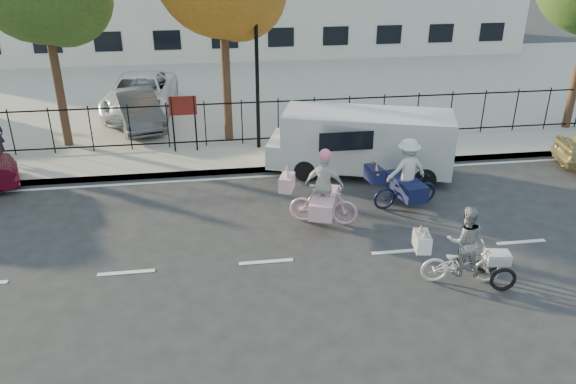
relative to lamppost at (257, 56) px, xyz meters
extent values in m
plane|color=#333334|center=(-0.50, -6.80, -3.11)|extent=(120.00, 120.00, 0.00)
cube|color=#A8A399|center=(-0.50, -1.75, -3.04)|extent=(60.00, 0.10, 0.15)
cube|color=#A8A399|center=(-0.50, -0.70, -3.04)|extent=(60.00, 2.20, 0.15)
cube|color=#A8A399|center=(-0.50, 8.20, -3.04)|extent=(60.00, 15.60, 0.15)
cylinder|color=black|center=(0.00, 0.00, -0.96)|extent=(0.12, 0.12, 4.00)
sphere|color=white|center=(0.00, 0.00, 1.19)|extent=(0.36, 0.36, 0.36)
cylinder|color=black|center=(-2.70, 0.00, -2.06)|extent=(0.06, 0.06, 1.80)
cylinder|color=black|center=(-2.00, 0.00, -2.06)|extent=(0.06, 0.06, 1.80)
cube|color=#59140F|center=(-2.35, 0.00, -1.46)|extent=(0.85, 0.04, 0.60)
imported|color=silver|center=(3.39, -8.12, -2.68)|extent=(1.71, 0.81, 0.86)
imported|color=white|center=(3.39, -8.12, -2.15)|extent=(0.81, 0.67, 1.51)
cube|color=white|center=(2.54, -7.99, -2.16)|extent=(0.36, 0.56, 0.34)
cone|color=white|center=(2.54, -7.87, -1.93)|extent=(0.13, 0.13, 0.17)
cone|color=white|center=(2.54, -8.10, -1.93)|extent=(0.13, 0.13, 0.17)
torus|color=black|center=(4.09, -8.56, -2.84)|extent=(0.54, 0.16, 0.54)
torus|color=black|center=(4.09, -7.89, -2.84)|extent=(0.54, 0.16, 0.54)
cube|color=white|center=(4.09, -8.23, -2.54)|extent=(0.52, 0.40, 0.24)
imported|color=#DFAAC4|center=(1.10, -5.20, -2.60)|extent=(1.77, 1.02, 1.02)
imported|color=silver|center=(1.10, -5.20, -2.08)|extent=(1.02, 0.68, 1.61)
cube|color=#D29FA9|center=(0.23, -4.89, -2.09)|extent=(0.48, 0.63, 0.37)
cone|color=white|center=(0.23, -4.89, -1.76)|extent=(0.12, 0.12, 0.33)
cube|color=#D29FA9|center=(1.10, -5.20, -2.55)|extent=(0.97, 1.44, 0.41)
sphere|color=pink|center=(1.10, -5.20, -1.29)|extent=(0.29, 0.29, 0.29)
imported|color=black|center=(3.41, -4.57, -2.64)|extent=(1.87, 0.92, 0.94)
imported|color=silver|center=(3.41, -4.57, -2.06)|extent=(1.15, 0.78, 1.65)
cube|color=#111438|center=(2.48, -4.73, -2.07)|extent=(0.41, 0.62, 0.38)
cone|color=gold|center=(2.48, -4.54, -1.86)|extent=(0.13, 0.25, 0.34)
cone|color=gold|center=(2.48, -4.92, -1.86)|extent=(0.13, 0.25, 0.34)
cube|color=#111438|center=(3.41, -4.57, -2.54)|extent=(0.80, 1.44, 0.42)
cube|color=silver|center=(2.97, -2.30, -2.04)|extent=(5.14, 3.18, 1.61)
cube|color=silver|center=(0.33, -2.30, -2.49)|extent=(0.96, 1.80, 0.72)
cylinder|color=black|center=(1.27, -3.09, -2.80)|extent=(0.67, 0.41, 0.63)
cylinder|color=black|center=(1.27, -1.51, -2.80)|extent=(0.67, 0.41, 0.63)
cylinder|color=black|center=(4.66, -3.09, -2.80)|extent=(0.67, 0.41, 0.63)
cylinder|color=black|center=(4.66, -1.51, -2.80)|extent=(0.67, 0.41, 0.63)
imported|color=white|center=(-4.14, 4.56, -2.24)|extent=(2.76, 5.37, 1.45)
imported|color=#4B4D53|center=(-4.11, 2.80, -2.33)|extent=(2.31, 4.07, 1.27)
cylinder|color=#442D1D|center=(-6.23, 1.14, -0.70)|extent=(0.28, 0.28, 4.82)
cylinder|color=#442D1D|center=(-0.92, 0.98, -0.66)|extent=(0.28, 0.28, 4.91)
camera|label=1|loc=(-1.53, -17.28, 3.52)|focal=35.00mm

